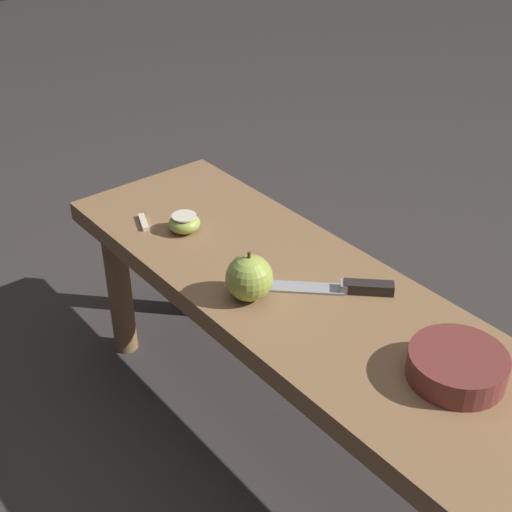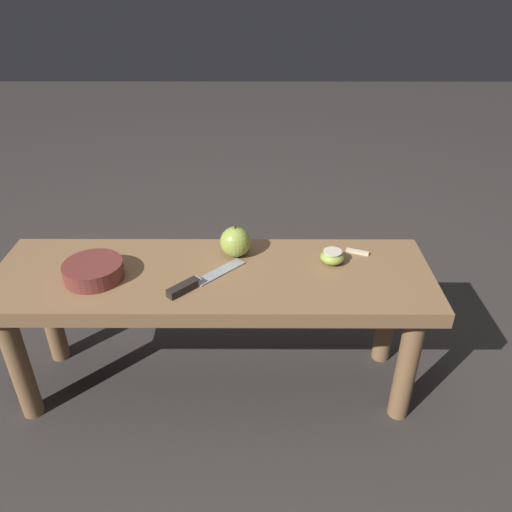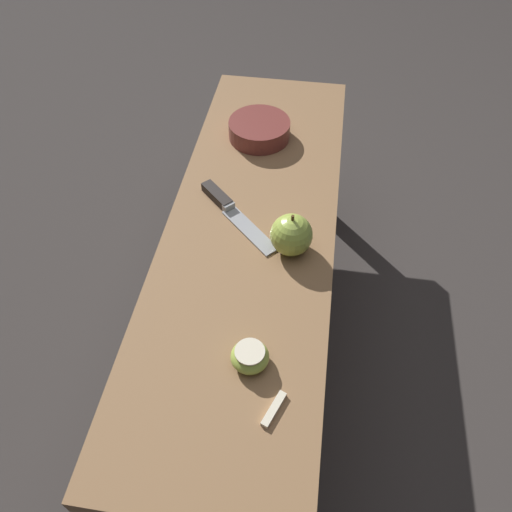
{
  "view_description": "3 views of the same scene",
  "coord_description": "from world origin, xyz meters",
  "px_view_note": "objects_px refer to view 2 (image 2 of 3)",
  "views": [
    {
      "loc": [
        0.72,
        -0.7,
        1.11
      ],
      "look_at": [
        -0.11,
        -0.03,
        0.42
      ],
      "focal_mm": 50.0,
      "sensor_mm": 36.0,
      "label": 1
    },
    {
      "loc": [
        -0.11,
        1.06,
        1.08
      ],
      "look_at": [
        -0.11,
        -0.03,
        0.42
      ],
      "focal_mm": 35.0,
      "sensor_mm": 36.0,
      "label": 2
    },
    {
      "loc": [
        -0.7,
        -0.12,
        1.12
      ],
      "look_at": [
        -0.11,
        -0.03,
        0.42
      ],
      "focal_mm": 35.0,
      "sensor_mm": 36.0,
      "label": 3
    }
  ],
  "objects_px": {
    "apple_whole": "(235,242)",
    "knife": "(196,282)",
    "bowl": "(93,271)",
    "wooden_bench": "(213,292)",
    "apple_cut": "(332,257)"
  },
  "relations": [
    {
      "from": "apple_whole",
      "to": "knife",
      "type": "bearing_deg",
      "value": 57.08
    },
    {
      "from": "knife",
      "to": "bowl",
      "type": "relative_size",
      "value": 1.29
    },
    {
      "from": "wooden_bench",
      "to": "knife",
      "type": "distance_m",
      "value": 0.1
    },
    {
      "from": "knife",
      "to": "apple_cut",
      "type": "relative_size",
      "value": 3.01
    },
    {
      "from": "wooden_bench",
      "to": "bowl",
      "type": "xyz_separation_m",
      "value": [
        0.29,
        0.03,
        0.08
      ]
    },
    {
      "from": "apple_whole",
      "to": "bowl",
      "type": "bearing_deg",
      "value": 17.93
    },
    {
      "from": "apple_whole",
      "to": "bowl",
      "type": "xyz_separation_m",
      "value": [
        0.35,
        0.11,
        -0.02
      ]
    },
    {
      "from": "knife",
      "to": "apple_whole",
      "type": "relative_size",
      "value": 2.06
    },
    {
      "from": "apple_cut",
      "to": "bowl",
      "type": "height_order",
      "value": "bowl"
    },
    {
      "from": "apple_whole",
      "to": "apple_cut",
      "type": "xyz_separation_m",
      "value": [
        -0.25,
        0.04,
        -0.02
      ]
    },
    {
      "from": "wooden_bench",
      "to": "bowl",
      "type": "height_order",
      "value": "bowl"
    },
    {
      "from": "apple_cut",
      "to": "bowl",
      "type": "distance_m",
      "value": 0.61
    },
    {
      "from": "wooden_bench",
      "to": "apple_whole",
      "type": "distance_m",
      "value": 0.14
    },
    {
      "from": "wooden_bench",
      "to": "bowl",
      "type": "bearing_deg",
      "value": 5.16
    },
    {
      "from": "apple_whole",
      "to": "bowl",
      "type": "height_order",
      "value": "apple_whole"
    }
  ]
}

